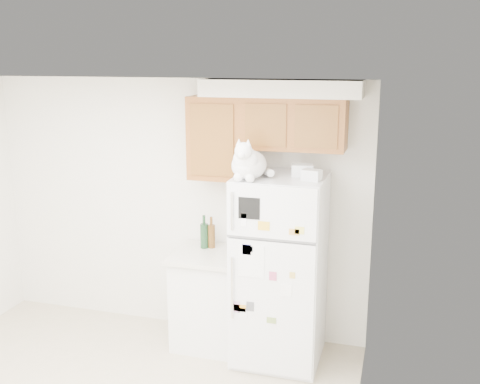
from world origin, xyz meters
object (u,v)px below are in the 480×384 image
at_px(storage_box_back, 302,170).
at_px(bottle_green, 204,232).
at_px(base_counter, 209,298).
at_px(storage_box_front, 312,175).
at_px(cat, 248,163).
at_px(refrigerator, 280,270).
at_px(bottle_amber, 211,232).

height_order(storage_box_back, bottle_green, storage_box_back).
relative_size(base_counter, storage_box_front, 6.13).
height_order(base_counter, cat, cat).
height_order(refrigerator, bottle_green, refrigerator).
xyz_separation_m(storage_box_front, bottle_green, (-1.05, 0.28, -0.66)).
relative_size(refrigerator, bottle_green, 5.29).
xyz_separation_m(refrigerator, storage_box_front, (0.27, -0.10, 0.89)).
height_order(refrigerator, storage_box_front, storage_box_front).
bearing_deg(base_counter, bottle_amber, 98.29).
xyz_separation_m(storage_box_back, bottle_green, (-0.94, 0.13, -0.67)).
height_order(storage_box_back, storage_box_front, storage_box_back).
xyz_separation_m(refrigerator, cat, (-0.24, -0.20, 0.98)).
distance_m(refrigerator, cat, 1.03).
bearing_deg(bottle_amber, bottle_green, -158.31).
relative_size(cat, bottle_amber, 1.69).
relative_size(storage_box_back, bottle_green, 0.56).
xyz_separation_m(storage_box_front, bottle_amber, (-0.98, 0.31, -0.67)).
bearing_deg(storage_box_front, bottle_amber, 174.46).
bearing_deg(base_counter, bottle_green, 126.90).
xyz_separation_m(cat, storage_box_back, (0.41, 0.26, -0.09)).
bearing_deg(base_counter, refrigerator, -6.09).
height_order(refrigerator, bottle_amber, refrigerator).
bearing_deg(cat, base_counter, 148.48).
relative_size(cat, storage_box_back, 2.85).
bearing_deg(bottle_green, base_counter, -53.10).
relative_size(cat, bottle_green, 1.60).
height_order(base_counter, storage_box_front, storage_box_front).
bearing_deg(refrigerator, bottle_amber, 163.47).
bearing_deg(bottle_green, storage_box_back, -7.79).
height_order(storage_box_back, bottle_amber, storage_box_back).
relative_size(base_counter, bottle_green, 2.86).
distance_m(storage_box_back, bottle_amber, 1.12).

